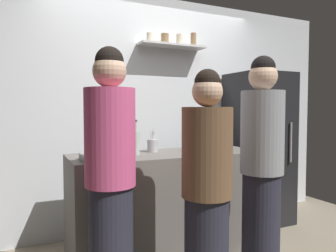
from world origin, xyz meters
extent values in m
cube|color=white|center=(0.00, 1.25, 1.30)|extent=(4.80, 0.10, 2.60)
cube|color=silver|center=(0.18, 1.09, 2.05)|extent=(0.77, 0.22, 0.02)
cylinder|color=beige|center=(-0.09, 1.09, 2.11)|extent=(0.07, 0.07, 0.10)
cylinder|color=olive|center=(0.09, 1.09, 2.12)|extent=(0.09, 0.09, 0.11)
cylinder|color=beige|center=(0.27, 1.09, 2.12)|extent=(0.08, 0.08, 0.12)
cylinder|color=olive|center=(0.45, 1.09, 2.14)|extent=(0.07, 0.07, 0.15)
cube|color=black|center=(1.21, 0.85, 0.88)|extent=(0.63, 0.64, 1.77)
cylinder|color=#99999E|center=(1.38, 0.51, 0.97)|extent=(0.02, 0.02, 0.45)
cube|color=#66605B|center=(-0.14, 0.52, 0.47)|extent=(1.79, 0.66, 0.94)
cube|color=gray|center=(-0.78, 0.37, 0.96)|extent=(0.34, 0.24, 0.05)
cylinder|color=#B2B2B7|center=(-0.24, 0.64, 1.00)|extent=(0.10, 0.10, 0.12)
cylinder|color=silver|center=(-0.25, 0.66, 1.07)|extent=(0.05, 0.02, 0.18)
cylinder|color=silver|center=(-0.24, 0.65, 1.05)|extent=(0.04, 0.01, 0.15)
cylinder|color=silver|center=(-0.24, 0.66, 1.05)|extent=(0.03, 0.01, 0.16)
cylinder|color=silver|center=(-0.25, 0.65, 1.05)|extent=(0.04, 0.01, 0.16)
cylinder|color=silver|center=(-0.26, 0.64, 1.06)|extent=(0.01, 0.02, 0.17)
cylinder|color=silver|center=(-0.24, 0.64, 1.06)|extent=(0.03, 0.03, 0.16)
cylinder|color=#B2BFB2|center=(-0.45, 0.53, 1.04)|extent=(0.07, 0.07, 0.21)
cylinder|color=#B2BFB2|center=(-0.45, 0.53, 1.19)|extent=(0.03, 0.03, 0.09)
cylinder|color=#333333|center=(-0.45, 0.53, 1.24)|extent=(0.03, 0.03, 0.02)
cylinder|color=#19471E|center=(0.17, 0.47, 1.03)|extent=(0.07, 0.07, 0.19)
cylinder|color=#19471E|center=(0.17, 0.47, 1.17)|extent=(0.03, 0.03, 0.09)
cylinder|color=black|center=(0.17, 0.47, 1.22)|extent=(0.03, 0.03, 0.02)
cylinder|color=#472814|center=(0.30, 0.34, 1.06)|extent=(0.08, 0.08, 0.24)
cylinder|color=#472814|center=(0.30, 0.34, 1.22)|extent=(0.03, 0.03, 0.08)
cylinder|color=maroon|center=(0.30, 0.34, 1.27)|extent=(0.04, 0.04, 0.02)
cylinder|color=silver|center=(-0.59, 0.56, 1.02)|extent=(0.09, 0.09, 0.17)
cylinder|color=silver|center=(-0.59, 0.56, 1.12)|extent=(0.05, 0.05, 0.02)
cylinder|color=blue|center=(-0.59, 0.56, 1.14)|extent=(0.06, 0.06, 0.02)
cylinder|color=#262633|center=(-0.26, -0.35, 0.38)|extent=(0.30, 0.30, 0.76)
cylinder|color=brown|center=(-0.26, -0.35, 1.06)|extent=(0.34, 0.34, 0.60)
sphere|color=#D8AD8C|center=(-0.26, -0.35, 1.46)|extent=(0.20, 0.20, 0.20)
sphere|color=black|center=(-0.26, -0.35, 1.52)|extent=(0.17, 0.17, 0.17)
cylinder|color=#262633|center=(0.36, -0.17, 0.42)|extent=(0.30, 0.30, 0.83)
cylinder|color=gray|center=(0.36, -0.17, 1.16)|extent=(0.34, 0.34, 0.66)
sphere|color=#D8AD8C|center=(0.36, -0.17, 1.60)|extent=(0.22, 0.22, 0.22)
sphere|color=black|center=(0.36, -0.17, 1.67)|extent=(0.19, 0.19, 0.19)
cylinder|color=#262633|center=(-0.84, -0.06, 0.41)|extent=(0.30, 0.30, 0.83)
cylinder|color=#D14C7F|center=(-0.84, -0.06, 1.15)|extent=(0.34, 0.34, 0.65)
sphere|color=#D8AD8C|center=(-0.84, -0.06, 1.59)|extent=(0.22, 0.22, 0.22)
sphere|color=black|center=(-0.84, -0.06, 1.66)|extent=(0.19, 0.19, 0.19)
camera|label=1|loc=(-1.39, -2.17, 1.34)|focal=34.36mm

